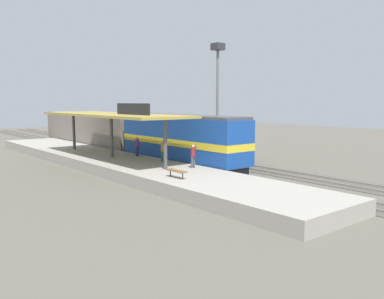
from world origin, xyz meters
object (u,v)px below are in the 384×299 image
(freight_car, at_px, (200,140))
(person_walking, at_px, (137,145))
(platform_bench, at_px, (176,171))
(passenger_carriage_single, at_px, (90,130))
(person_boarding, at_px, (193,155))
(locomotive, at_px, (181,140))
(light_mast, at_px, (218,76))
(person_waiting, at_px, (163,150))

(freight_car, relative_size, person_walking, 7.02)
(platform_bench, bearing_deg, passenger_carriage_single, 76.65)
(freight_car, bearing_deg, person_boarding, -132.96)
(locomotive, distance_m, person_boarding, 5.68)
(person_walking, bearing_deg, freight_car, -2.23)
(locomotive, height_order, passenger_carriage_single, locomotive)
(freight_car, relative_size, light_mast, 1.03)
(passenger_carriage_single, relative_size, person_waiting, 11.70)
(locomotive, bearing_deg, platform_bench, -129.46)
(locomotive, distance_m, person_waiting, 2.90)
(person_waiting, bearing_deg, person_walking, 87.54)
(platform_bench, height_order, freight_car, freight_car)
(person_walking, bearing_deg, platform_bench, -108.66)
(person_boarding, bearing_deg, light_mast, 39.85)
(light_mast, bearing_deg, person_boarding, -140.15)
(platform_bench, height_order, person_waiting, person_waiting)
(platform_bench, distance_m, person_boarding, 4.06)
(platform_bench, distance_m, locomotive, 9.50)
(platform_bench, relative_size, person_walking, 0.99)
(platform_bench, height_order, passenger_carriage_single, passenger_carriage_single)
(platform_bench, height_order, locomotive, locomotive)
(locomotive, xyz_separation_m, light_mast, (7.80, 3.82, 5.99))
(passenger_carriage_single, relative_size, light_mast, 1.71)
(person_boarding, bearing_deg, person_walking, 88.24)
(passenger_carriage_single, distance_m, freight_car, 15.79)
(person_walking, bearing_deg, passenger_carriage_single, 80.55)
(person_boarding, bearing_deg, locomotive, 61.28)
(passenger_carriage_single, bearing_deg, freight_car, -73.06)
(platform_bench, bearing_deg, freight_car, 43.87)
(person_waiting, xyz_separation_m, person_walking, (0.18, 4.21, 0.00))
(platform_bench, relative_size, person_boarding, 0.99)
(freight_car, xyz_separation_m, person_waiting, (-7.25, -3.93, -0.12))
(passenger_carriage_single, xyz_separation_m, person_boarding, (-2.72, -22.96, -0.46))
(locomotive, relative_size, person_waiting, 8.44)
(locomotive, relative_size, person_boarding, 8.44)
(freight_car, distance_m, light_mast, 7.24)
(freight_car, xyz_separation_m, person_walking, (-7.07, 0.27, -0.12))
(locomotive, relative_size, passenger_carriage_single, 0.72)
(freight_car, height_order, person_waiting, freight_car)
(platform_bench, height_order, person_boarding, person_boarding)
(light_mast, relative_size, person_boarding, 6.84)
(passenger_carriage_single, distance_m, person_waiting, 19.22)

